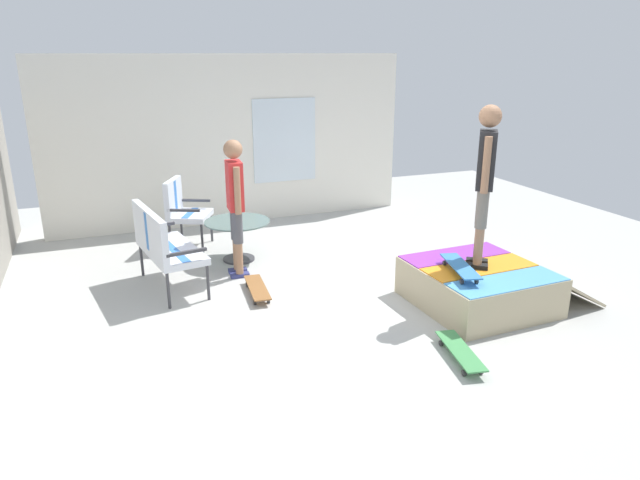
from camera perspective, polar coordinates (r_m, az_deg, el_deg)
ground_plane at (r=6.79m, az=3.11°, el=-6.39°), size 12.00×12.00×0.10m
house_facade at (r=9.74m, az=-8.81°, el=9.78°), size 0.23×6.00×2.76m
skate_ramp at (r=6.82m, az=15.68°, el=-4.38°), size 1.46×2.02×0.47m
patio_bench at (r=7.11m, az=-15.56°, el=-0.15°), size 1.32×0.75×1.02m
patio_chair_near_house at (r=8.65m, az=-13.61°, el=3.24°), size 0.80×0.76×1.02m
patio_table at (r=7.98m, az=-8.22°, el=0.76°), size 0.90×0.90×0.57m
person_watching at (r=7.27m, az=-8.47°, el=4.21°), size 0.48×0.26×1.77m
person_skater at (r=6.46m, az=16.15°, el=6.36°), size 0.40×0.36×1.80m
skateboard_by_bench at (r=6.92m, az=-6.29°, el=-4.78°), size 0.82×0.27×0.10m
skateboard_spare at (r=5.66m, az=13.84°, el=-10.72°), size 0.82×0.36×0.10m
skateboard_on_ramp at (r=6.42m, az=13.82°, el=-2.60°), size 0.82×0.39×0.10m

